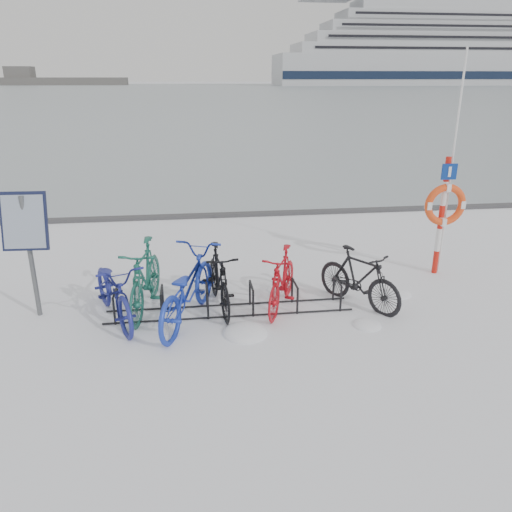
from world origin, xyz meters
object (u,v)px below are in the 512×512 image
bike_rack (230,301)px  cruise_ferry (441,54)px  lifebuoy_station (445,205)px  info_board (26,229)px

bike_rack → cruise_ferry: 256.39m
lifebuoy_station → cruise_ferry: bearing=63.6°
bike_rack → info_board: size_ratio=1.98×
info_board → lifebuoy_station: bearing=9.7°
info_board → cruise_ferry: 257.50m
bike_rack → info_board: 3.32m
bike_rack → lifebuoy_station: (4.13, 1.14, 1.20)m
info_board → bike_rack: bearing=-2.1°
bike_rack → lifebuoy_station: bearing=15.5°
info_board → lifebuoy_station: (7.19, 0.88, -0.08)m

